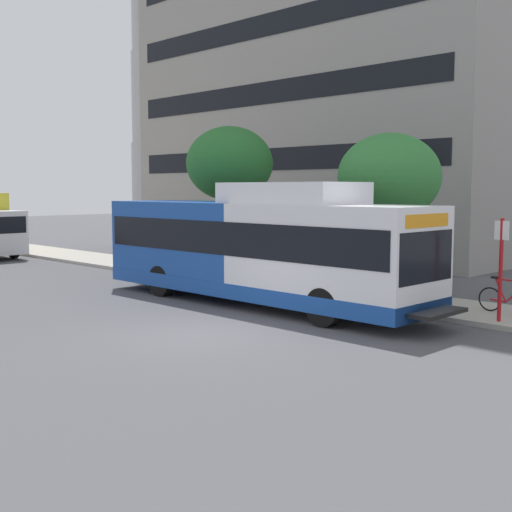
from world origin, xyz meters
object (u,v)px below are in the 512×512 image
(street_tree_near_stop, at_px, (389,177))
(street_tree_mid_block, at_px, (230,164))
(transit_bus, at_px, (257,248))
(bicycle_parked, at_px, (510,298))
(bus_stop_sign_pole, at_px, (501,262))

(street_tree_near_stop, relative_size, street_tree_mid_block, 0.88)
(street_tree_near_stop, distance_m, street_tree_mid_block, 7.27)
(transit_bus, xyz_separation_m, bicycle_parked, (3.19, -6.36, -1.14))
(bicycle_parked, distance_m, street_tree_mid_block, 12.32)
(bicycle_parked, bearing_deg, street_tree_mid_block, 87.19)
(bicycle_parked, relative_size, street_tree_mid_block, 0.31)
(bicycle_parked, height_order, street_tree_near_stop, street_tree_near_stop)
(street_tree_near_stop, bearing_deg, bicycle_parked, -100.30)
(transit_bus, relative_size, bus_stop_sign_pole, 4.71)
(street_tree_mid_block, bearing_deg, bus_stop_sign_pole, -98.35)
(bus_stop_sign_pole, relative_size, bicycle_parked, 1.48)
(transit_bus, bearing_deg, bicycle_parked, -63.35)
(transit_bus, bearing_deg, street_tree_near_stop, -25.63)
(transit_bus, distance_m, bus_stop_sign_pole, 6.92)
(transit_bus, bearing_deg, street_tree_mid_block, 54.72)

